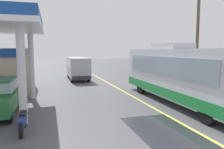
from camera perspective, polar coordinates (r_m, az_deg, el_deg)
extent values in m
plane|color=#4C4C51|center=(25.02, -3.00, -1.11)|extent=(120.00, 120.00, 0.00)
cube|color=#D8CC4C|center=(20.23, 0.19, -2.86)|extent=(0.16, 50.00, 0.01)
cube|color=#26282D|center=(8.64, 16.11, -15.90)|extent=(2.36, 5.82, 0.01)
cube|color=silver|center=(14.01, 17.33, 0.47)|extent=(2.50, 11.00, 2.90)
cube|color=#1E8C3F|center=(14.16, 17.18, -3.97)|extent=(2.54, 11.04, 0.56)
cube|color=#8C9EAD|center=(13.32, 12.82, 2.25)|extent=(0.06, 9.35, 1.10)
cube|color=#8C9EAD|center=(14.71, 21.53, 2.34)|extent=(0.06, 9.35, 1.10)
cube|color=#B2B2B7|center=(14.79, 15.40, 7.15)|extent=(1.60, 2.80, 0.36)
cylinder|color=black|center=(10.52, 23.80, -9.30)|extent=(0.30, 1.00, 1.00)
cylinder|color=black|center=(16.55, 7.68, -3.24)|extent=(0.30, 1.00, 1.00)
cylinder|color=black|center=(17.54, 14.28, -2.84)|extent=(0.30, 1.00, 1.00)
cylinder|color=silver|center=(10.20, -22.58, 0.58)|extent=(0.36, 0.36, 4.60)
cylinder|color=silver|center=(15.56, -20.34, 2.49)|extent=(0.36, 0.36, 4.60)
cylinder|color=black|center=(10.94, -25.20, -9.75)|extent=(0.20, 0.64, 0.64)
cylinder|color=black|center=(13.82, -23.23, -6.38)|extent=(0.20, 0.64, 0.64)
cube|color=#A5A5AD|center=(24.58, -8.98, 1.95)|extent=(2.00, 6.00, 2.10)
cube|color=#8C9EAD|center=(24.55, -9.00, 2.88)|extent=(2.04, 5.10, 0.80)
cube|color=#2D2D33|center=(21.65, -7.95, -0.88)|extent=(1.90, 0.16, 0.36)
cylinder|color=black|center=(22.60, -10.53, -1.04)|extent=(0.22, 0.76, 0.76)
cylinder|color=black|center=(22.84, -6.13, -0.89)|extent=(0.22, 0.76, 0.76)
cylinder|color=black|center=(26.56, -11.36, 0.03)|extent=(0.22, 0.76, 0.76)
cylinder|color=black|center=(26.76, -7.60, 0.15)|extent=(0.22, 0.76, 0.76)
cylinder|color=black|center=(8.96, -22.72, -13.30)|extent=(0.10, 0.60, 0.60)
cylinder|color=black|center=(10.10, -21.92, -11.05)|extent=(0.10, 0.60, 0.60)
cube|color=navy|center=(9.47, -22.35, -10.96)|extent=(0.20, 1.30, 0.36)
cube|color=black|center=(9.55, -22.30, -9.43)|extent=(0.24, 0.60, 0.12)
cylinder|color=#2D2D33|center=(8.83, -22.85, -9.52)|extent=(0.55, 0.04, 0.04)
cylinder|color=#33333F|center=(16.84, -26.78, -4.02)|extent=(0.14, 0.14, 0.82)
cube|color=#BF3333|center=(16.75, -27.21, -1.63)|extent=(0.36, 0.22, 0.60)
sphere|color=tan|center=(16.71, -27.28, -0.17)|extent=(0.22, 0.22, 0.22)
cylinder|color=#BF3333|center=(16.72, -26.42, -1.78)|extent=(0.09, 0.09, 0.58)
cylinder|color=brown|center=(19.34, 21.41, 8.20)|extent=(0.24, 0.24, 8.02)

